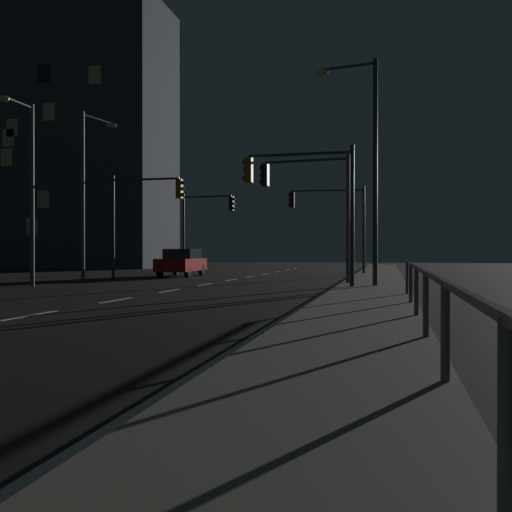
{
  "coord_description": "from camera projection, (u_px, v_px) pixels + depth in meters",
  "views": [
    {
      "loc": [
        7.66,
        -1.85,
        1.4
      ],
      "look_at": [
        0.34,
        29.18,
        1.17
      ],
      "focal_mm": 39.6,
      "sensor_mm": 36.0,
      "label": 1
    }
  ],
  "objects": [
    {
      "name": "lane_markings_center",
      "position": [
        204.0,
        285.0,
        24.0
      ],
      "size": [
        0.14,
        50.0,
        0.01
      ],
      "color": "silver",
      "rests_on": "ground"
    },
    {
      "name": "traffic_light_mid_left",
      "position": [
        330.0,
        211.0,
        33.69
      ],
      "size": [
        4.57,
        0.66,
        5.19
      ],
      "color": "#4C4C51",
      "rests_on": "sidewalk_right"
    },
    {
      "name": "street_lamp_corner",
      "position": [
        366.0,
        151.0,
        21.2
      ],
      "size": [
        2.43,
        0.63,
        8.47
      ],
      "color": "#2D3033",
      "rests_on": "sidewalk_right"
    },
    {
      "name": "street_lamp_far_end",
      "position": [
        88.0,
        181.0,
        26.38
      ],
      "size": [
        0.78,
        2.24,
        7.91
      ],
      "color": "#4C4C51",
      "rests_on": "ground"
    },
    {
      "name": "car_oncoming",
      "position": [
        182.0,
        262.0,
        32.39
      ],
      "size": [
        2.06,
        4.5,
        1.57
      ],
      "color": "#B71414",
      "rests_on": "ground"
    },
    {
      "name": "barrier_fence",
      "position": [
        426.0,
        287.0,
        8.34
      ],
      "size": [
        0.09,
        17.79,
        0.98
      ],
      "color": "#59595E",
      "rests_on": "sidewalk_right"
    },
    {
      "name": "ground_plane",
      "position": [
        174.0,
        290.0,
        20.6
      ],
      "size": [
        112.0,
        112.0,
        0.0
      ],
      "primitive_type": "plane",
      "color": "black",
      "rests_on": "ground"
    },
    {
      "name": "street_lamp_mid_block",
      "position": [
        27.0,
        176.0,
        22.43
      ],
      "size": [
        0.56,
        2.04,
        7.36
      ],
      "color": "#4C4C51",
      "rests_on": "ground"
    },
    {
      "name": "traffic_light_mid_right",
      "position": [
        302.0,
        188.0,
        21.05
      ],
      "size": [
        4.25,
        0.34,
        5.17
      ],
      "color": "#2D3033",
      "rests_on": "sidewalk_right"
    },
    {
      "name": "traffic_light_near_right",
      "position": [
        205.0,
        216.0,
        38.68
      ],
      "size": [
        3.82,
        0.35,
        5.45
      ],
      "color": "#38383D",
      "rests_on": "ground"
    },
    {
      "name": "building_distant",
      "position": [
        88.0,
        139.0,
        51.36
      ],
      "size": [
        14.58,
        8.41,
        23.49
      ],
      "color": "#3D424C",
      "rests_on": "ground"
    },
    {
      "name": "lane_edge_line",
      "position": [
        338.0,
        284.0,
        24.2
      ],
      "size": [
        0.14,
        53.0,
        0.01
      ],
      "color": "silver",
      "rests_on": "ground"
    },
    {
      "name": "sidewalk_right",
      "position": [
        370.0,
        291.0,
        18.98
      ],
      "size": [
        2.57,
        77.0,
        0.14
      ],
      "primitive_type": "cube",
      "color": "gray",
      "rests_on": "ground"
    },
    {
      "name": "traffic_light_far_right",
      "position": [
        308.0,
        192.0,
        23.54
      ],
      "size": [
        3.88,
        0.61,
        5.33
      ],
      "color": "#4C4C51",
      "rests_on": "sidewalk_right"
    },
    {
      "name": "traffic_light_far_center",
      "position": [
        144.0,
        205.0,
        28.48
      ],
      "size": [
        3.91,
        0.35,
        5.32
      ],
      "color": "#2D3033",
      "rests_on": "ground"
    }
  ]
}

